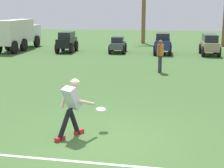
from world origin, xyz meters
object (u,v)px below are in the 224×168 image
frisbee_thrower (72,105)px  teammate_near_sideline (160,53)px  parked_car_slot_a (67,41)px  parked_car_slot_d (210,44)px  parked_car_slot_b (118,44)px  frisbee_in_flight (101,109)px  palm_tree_far_left (143,7)px  box_truck (19,33)px  parked_car_slot_c (163,43)px

frisbee_thrower → teammate_near_sideline: teammate_near_sideline is taller
parked_car_slot_a → parked_car_slot_d: 9.68m
teammate_near_sideline → parked_car_slot_d: size_ratio=0.64×
frisbee_thrower → parked_car_slot_b: size_ratio=0.62×
teammate_near_sideline → parked_car_slot_d: teammate_near_sideline is taller
parked_car_slot_d → frisbee_in_flight: bearing=-103.5°
parked_car_slot_b → teammate_near_sideline: bearing=-63.9°
frisbee_in_flight → palm_tree_far_left: palm_tree_far_left is taller
teammate_near_sideline → box_truck: box_truck is taller
teammate_near_sideline → parked_car_slot_c: 6.83m
frisbee_in_flight → box_truck: box_truck is taller
teammate_near_sideline → box_truck: bearing=147.2°
frisbee_in_flight → parked_car_slot_c: parked_car_slot_c is taller
parked_car_slot_d → parked_car_slot_a: bearing=-178.0°
frisbee_in_flight → parked_car_slot_d: (3.63, 15.11, 0.19)m
parked_car_slot_b → palm_tree_far_left: palm_tree_far_left is taller
frisbee_in_flight → parked_car_slot_c: size_ratio=0.14×
box_truck → parked_car_slot_a: bearing=-5.7°
parked_car_slot_c → parked_car_slot_d: 3.04m
parked_car_slot_a → parked_car_slot_d: size_ratio=0.99×
box_truck → parked_car_slot_b: bearing=-0.2°
frisbee_thrower → parked_car_slot_a: (-5.48, 15.39, -0.05)m
parked_car_slot_b → palm_tree_far_left: bearing=82.0°
parked_car_slot_c → box_truck: 10.45m
teammate_near_sideline → palm_tree_far_left: (-2.44, 13.55, 2.13)m
frisbee_thrower → palm_tree_far_left: palm_tree_far_left is taller
frisbee_in_flight → parked_car_slot_a: size_ratio=0.14×
box_truck → parked_car_slot_c: bearing=-0.5°
parked_car_slot_a → parked_car_slot_b: 3.59m
frisbee_thrower → teammate_near_sideline: 8.97m
parked_car_slot_b → box_truck: 7.40m
frisbee_thrower → parked_car_slot_d: size_ratio=0.58×
parked_car_slot_b → parked_car_slot_c: parked_car_slot_c is taller
parked_car_slot_b → box_truck: bearing=179.8°
parked_car_slot_a → frisbee_thrower: bearing=-70.4°
parked_car_slot_a → frisbee_in_flight: bearing=-67.8°
parked_car_slot_a → parked_car_slot_c: (6.63, 0.28, 0.00)m
frisbee_in_flight → palm_tree_far_left: 21.98m
parked_car_slot_b → frisbee_in_flight: bearing=-80.7°
frisbee_thrower → parked_car_slot_d: frisbee_thrower is taller
frisbee_thrower → parked_car_slot_c: size_ratio=0.59×
parked_car_slot_c → palm_tree_far_left: size_ratio=0.46×
parked_car_slot_c → box_truck: (-10.44, 0.10, 0.49)m
parked_car_slot_a → palm_tree_far_left: bearing=57.3°
frisbee_in_flight → teammate_near_sideline: (0.90, 8.23, 0.41)m
teammate_near_sideline → parked_car_slot_c: (-0.31, 6.82, -0.20)m
parked_car_slot_a → palm_tree_far_left: (4.50, 7.01, 2.33)m
parked_car_slot_d → teammate_near_sideline: bearing=-111.7°
frisbee_thrower → parked_car_slot_d: bearing=75.1°
frisbee_in_flight → parked_car_slot_a: (-6.04, 14.77, 0.21)m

